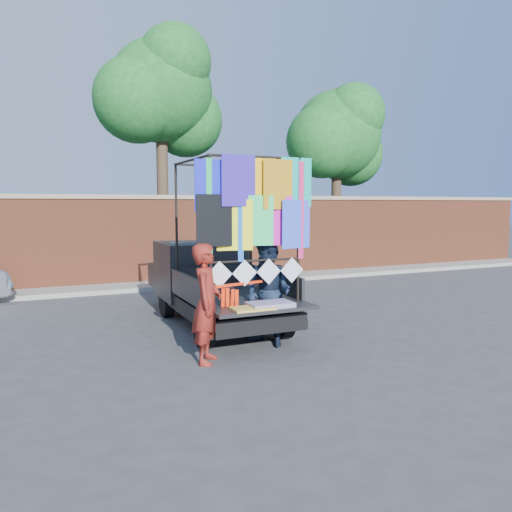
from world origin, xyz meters
name	(u,v)px	position (x,y,z in m)	size (l,w,h in m)	color
ground	(225,347)	(0.00, 0.00, 0.00)	(90.00, 90.00, 0.00)	#38383A
brick_wall	(140,239)	(0.00, 7.00, 1.33)	(30.00, 0.45, 2.61)	brown
curb	(146,286)	(0.00, 6.30, 0.06)	(30.00, 1.20, 0.12)	gray
tree_mid	(162,95)	(1.02, 8.12, 5.70)	(4.20, 3.30, 7.73)	#38281C
tree_right	(339,138)	(7.52, 8.12, 4.75)	(4.20, 3.30, 6.62)	#38281C
pickup_truck	(208,281)	(0.40, 2.01, 0.78)	(1.96, 4.92, 3.10)	black
woman	(207,303)	(-0.51, -0.63, 0.89)	(0.65, 0.43, 1.78)	maroon
man	(268,293)	(0.70, -0.21, 0.89)	(0.87, 0.68, 1.78)	#152035
streamer_bundle	(234,296)	(-0.01, -0.43, 0.93)	(0.89, 0.27, 0.63)	#FC300D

